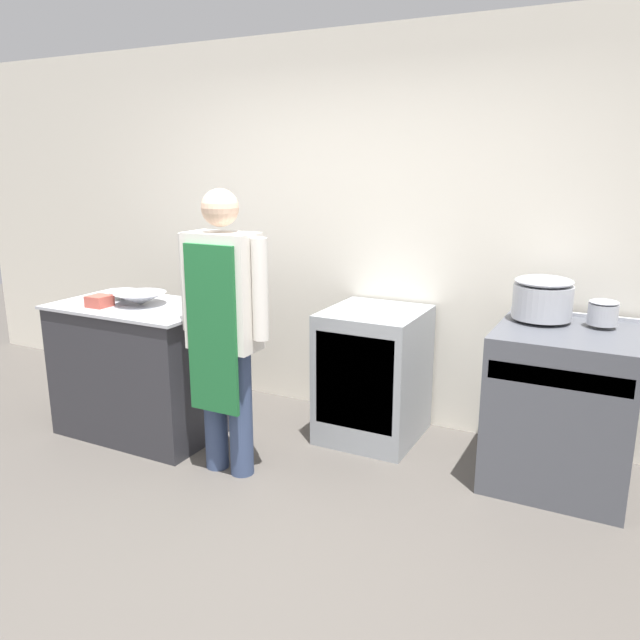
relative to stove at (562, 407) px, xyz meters
name	(u,v)px	position (x,y,z in m)	size (l,w,h in m)	color
ground_plane	(197,558)	(-1.41, -1.58, -0.46)	(14.00, 14.00, 0.00)	#4C4742
wall_back	(369,232)	(-1.41, 0.46, 0.89)	(8.00, 0.05, 2.70)	silver
prep_counter	(141,369)	(-2.65, -0.57, -0.01)	(1.12, 0.69, 0.90)	#2D2D33
stove	(562,407)	(0.00, 0.00, 0.00)	(0.77, 0.77, 0.94)	#4C4F56
fridge_unit	(373,374)	(-1.20, 0.08, -0.02)	(0.62, 0.66, 0.88)	#93999E
person_cook	(224,319)	(-1.78, -0.79, 0.49)	(0.59, 0.24, 1.69)	#38476B
mixing_bowl	(140,299)	(-2.62, -0.56, 0.49)	(0.34, 0.34, 0.08)	#B2B5BC
small_bowl	(122,295)	(-2.87, -0.48, 0.47)	(0.22, 0.22, 0.06)	#B2B5BC
plastic_tub	(99,301)	(-2.81, -0.73, 0.48)	(0.14, 0.14, 0.07)	#B24C3F
stock_pot	(543,297)	(-0.17, 0.14, 0.60)	(0.34, 0.34, 0.25)	#B2B5BC
sauce_pot	(603,312)	(0.15, 0.14, 0.55)	(0.16, 0.16, 0.14)	#B2B5BC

